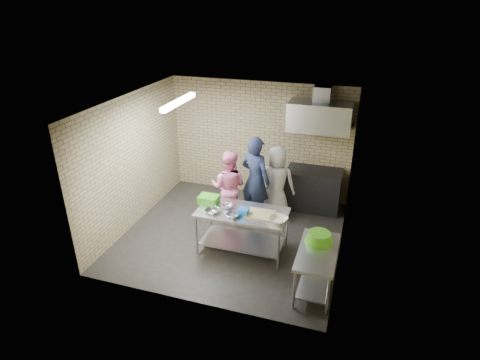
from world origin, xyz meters
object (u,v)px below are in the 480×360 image
Objects in this scene: prep_table at (242,231)px; side_counter at (316,270)px; woman_white at (277,182)px; blue_tub at (243,212)px; green_basin at (319,237)px; bottle_green at (342,120)px; bottle_red at (323,118)px; stove at (313,189)px; man_navy at (255,180)px; woman_pink at (229,187)px; green_crate at (209,199)px.

prep_table is 1.62m from side_counter.
side_counter is 2.47m from woman_white.
green_basin is (1.39, -0.35, -0.05)m from blue_tub.
side_counter is 6.57× the size of blue_tub.
bottle_green is at bearing 57.45° from prep_table.
bottle_red reaches higher than side_counter.
blue_tub is 1.57m from woman_white.
stove is 6.67× the size of bottle_red.
bottle_green is 2.21m from man_navy.
blue_tub is (-0.96, -2.15, 0.43)m from stove.
green_crate is at bearing 79.13° from woman_pink.
prep_table is 1.37× the size of stove.
blue_tub is at bearing -16.35° from green_crate.
stove is 3.28× the size of green_crate.
bottle_red is at bearing 50.94° from green_crate.
woman_pink reaches higher than green_crate.
prep_table is 9.00× the size of blue_tub.
stove is 2.61× the size of green_basin.
woman_pink is (-1.65, -1.35, -1.24)m from bottle_red.
bottle_green is at bearing -122.60° from man_navy.
bottle_green is (1.46, 2.29, 1.60)m from prep_table.
prep_table is at bearing -122.55° from bottle_green.
green_crate is (-1.71, -1.93, 0.45)m from stove.
woman_white is (-0.71, -0.61, 0.35)m from stove.
prep_table reaches higher than side_counter.
blue_tub is at bearing 157.15° from side_counter.
stove is at bearing -101.77° from bottle_red.
bottle_green reaches higher than side_counter.
prep_table is at bearing 114.18° from man_navy.
green_basin reaches higher than stove.
stove is at bearing -140.73° from woman_white.
green_crate is 0.23× the size of woman_pink.
green_crate is 0.84m from woman_pink.
bottle_red is (1.06, 2.29, 1.62)m from prep_table.
woman_pink reaches higher than stove.
woman_white reaches higher than green_basin.
side_counter is 1.00× the size of stove.
bottle_red reaches higher than stove.
man_navy reaches higher than prep_table.
prep_table is 10.96× the size of bottle_green.
green_basin is 0.29× the size of woman_pink.
green_basin is (2.14, -0.57, -0.06)m from green_crate.
woman_white reaches higher than woman_pink.
woman_white is (0.31, 1.45, 0.38)m from prep_table.
woman_pink reaches higher than blue_tub.
stove is 0.64× the size of man_navy.
green_basin is 2.56× the size of bottle_red.
stove is at bearing 48.45° from green_crate.
prep_table is 1.26m from man_navy.
man_navy is at bearing 133.78° from green_basin.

